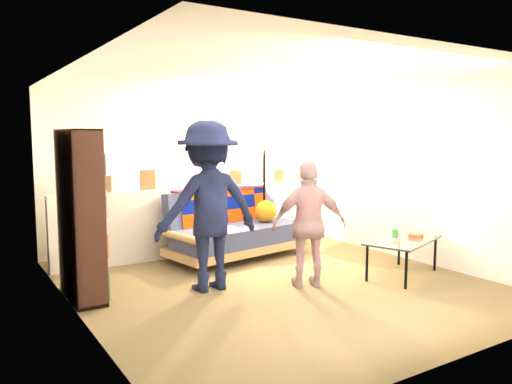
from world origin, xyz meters
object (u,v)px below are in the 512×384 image
Objects in this scene: bookshelf at (80,221)px; person_right at (309,225)px; futon_sofa at (236,229)px; coffee_table at (403,242)px; floor_lamp at (264,174)px; person_left at (208,206)px.

person_right is (2.32, -0.99, -0.12)m from bookshelf.
bookshelf is (-2.33, -0.73, 0.44)m from futon_sofa.
futon_sofa is at bearing 122.70° from coffee_table.
futon_sofa is 2.48m from bookshelf.
bookshelf is at bearing -162.71° from futon_sofa.
floor_lamp reaches higher than futon_sofa.
person_left is at bearing -131.65° from futon_sofa.
bookshelf is 2.97m from floor_lamp.
bookshelf is 3.83m from coffee_table.
person_left is (-1.55, -1.21, -0.22)m from floor_lamp.
person_right is (-0.53, -1.76, -0.44)m from floor_lamp.
coffee_table is at bearing -69.68° from floor_lamp.
futon_sofa is at bearing -174.68° from floor_lamp.
bookshelf is 0.95× the size of person_left.
coffee_table is 0.85× the size of person_right.
person_left is 1.18m from person_right.
person_left reaches higher than bookshelf.
person_left is (-2.30, 0.81, 0.53)m from coffee_table.
floor_lamp is at bearing 15.20° from bookshelf.
futon_sofa is at bearing -66.74° from person_right.
person_left reaches higher than futon_sofa.
coffee_table is 2.49m from person_left.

